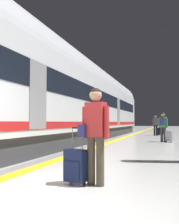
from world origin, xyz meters
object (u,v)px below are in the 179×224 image
passenger_mid (163,124)px  suitcase_mid (169,136)px  rolling_suitcase_foreground (75,165)px  passenger_near (156,124)px  suitcase_near (160,131)px  traveller_foreground (95,128)px  high_speed_train (66,95)px  duffel_bag_far (168,133)px  passenger_far (164,124)px

passenger_mid → suitcase_mid: passenger_mid is taller
rolling_suitcase_foreground → passenger_near: 15.56m
suitcase_near → traveller_foreground: bearing=-91.8°
suitcase_near → suitcase_mid: bearing=-82.8°
high_speed_train → passenger_near: (4.04, 8.48, -1.53)m
passenger_near → suitcase_near: passenger_near is taller
traveller_foreground → duffel_bag_far: 17.66m
passenger_near → suitcase_mid: bearing=-80.2°
passenger_far → duffel_bag_far: passenger_far is taller
high_speed_train → passenger_far: (4.63, 10.89, -1.55)m
passenger_mid → duffel_bag_far: bearing=88.8°
passenger_near → passenger_far: (0.59, 2.41, -0.02)m
passenger_near → rolling_suitcase_foreground: bearing=-91.8°
suitcase_near → duffel_bag_far: (0.59, 2.34, -0.19)m
high_speed_train → rolling_suitcase_foreground: (3.55, -7.06, -2.16)m
high_speed_train → traveller_foreground: (3.89, -6.98, -1.51)m
high_speed_train → duffel_bag_far: size_ratio=73.89×
passenger_near → passenger_far: bearing=76.2°
passenger_far → duffel_bag_far: size_ratio=3.66×
passenger_mid → high_speed_train: bearing=-153.0°
suitcase_mid → duffel_bag_far: 8.31m
passenger_mid → suitcase_mid: (0.33, -0.11, -0.63)m
traveller_foreground → suitcase_mid: 9.40m
passenger_near → high_speed_train: bearing=-115.5°
suitcase_near → duffel_bag_far: suitcase_near is taller
high_speed_train → suitcase_mid: size_ratio=51.79×
high_speed_train → suitcase_near: (4.36, 8.30, -2.16)m
rolling_suitcase_foreground → duffel_bag_far: size_ratio=2.30×
suitcase_near → suitcase_mid: suitcase_near is taller
high_speed_train → passenger_near: 9.51m
traveller_foreground → passenger_near: 15.46m
passenger_mid → suitcase_mid: size_ratio=2.60×
high_speed_train → passenger_near: size_ratio=19.33×
traveller_foreground → passenger_mid: bearing=84.6°
passenger_far → high_speed_train: bearing=-113.1°
traveller_foreground → rolling_suitcase_foreground: size_ratio=1.70×
traveller_foreground → passenger_near: (0.15, 15.45, -0.02)m
rolling_suitcase_foreground → suitcase_mid: size_ratio=1.61×
high_speed_train → suitcase_near: 9.62m
rolling_suitcase_foreground → suitcase_mid: bearing=80.6°
passenger_mid → duffel_bag_far: size_ratio=3.72×
passenger_mid → passenger_far: 8.45m
passenger_mid → duffel_bag_far: passenger_mid is taller
high_speed_train → duffel_bag_far: 11.96m
traveller_foreground → passenger_near: size_ratio=1.02×
high_speed_train → passenger_far: size_ratio=20.18×
passenger_near → suitcase_near: bearing=-29.7°
passenger_far → passenger_mid: bearing=-89.0°
passenger_far → rolling_suitcase_foreground: bearing=-93.4°
traveller_foreground → rolling_suitcase_foreground: 0.74m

